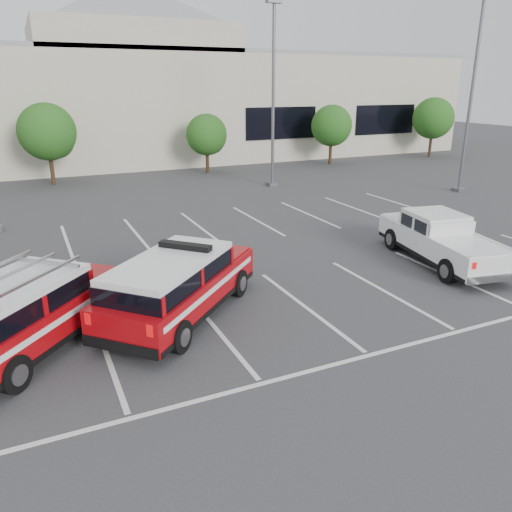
{
  "coord_description": "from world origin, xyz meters",
  "views": [
    {
      "loc": [
        -6.52,
        -10.8,
        5.82
      ],
      "look_at": [
        -0.69,
        1.76,
        1.05
      ],
      "focal_mm": 35.0,
      "sensor_mm": 36.0,
      "label": 1
    }
  ],
  "objects_px": {
    "tree_far_right": "(433,120)",
    "tree_mid_right": "(208,136)",
    "tree_right": "(332,127)",
    "fire_chief_suv": "(179,289)",
    "ladder_suv": "(27,318)",
    "tree_mid_left": "(49,134)",
    "light_pole_mid": "(273,96)",
    "convention_building": "(107,99)",
    "white_pickup": "(440,244)",
    "light_pole_right": "(471,97)"
  },
  "relations": [
    {
      "from": "light_pole_mid",
      "to": "tree_mid_left",
      "type": "bearing_deg",
      "value": 153.08
    },
    {
      "from": "white_pickup",
      "to": "tree_mid_right",
      "type": "bearing_deg",
      "value": 103.38
    },
    {
      "from": "light_pole_mid",
      "to": "ladder_suv",
      "type": "xyz_separation_m",
      "value": [
        -13.93,
        -15.28,
        -4.39
      ]
    },
    {
      "from": "tree_mid_left",
      "to": "white_pickup",
      "type": "height_order",
      "value": "tree_mid_left"
    },
    {
      "from": "white_pickup",
      "to": "ladder_suv",
      "type": "xyz_separation_m",
      "value": [
        -12.99,
        -0.59,
        0.13
      ]
    },
    {
      "from": "convention_building",
      "to": "light_pole_mid",
      "type": "distance_m",
      "value": 17.27
    },
    {
      "from": "tree_mid_right",
      "to": "white_pickup",
      "type": "distance_m",
      "value": 20.84
    },
    {
      "from": "tree_right",
      "to": "light_pole_mid",
      "type": "distance_m",
      "value": 10.38
    },
    {
      "from": "tree_mid_left",
      "to": "white_pickup",
      "type": "xyz_separation_m",
      "value": [
        10.97,
        -20.74,
        -2.38
      ]
    },
    {
      "from": "light_pole_mid",
      "to": "white_pickup",
      "type": "relative_size",
      "value": 1.81
    },
    {
      "from": "tree_right",
      "to": "ladder_suv",
      "type": "height_order",
      "value": "tree_right"
    },
    {
      "from": "tree_far_right",
      "to": "ladder_suv",
      "type": "height_order",
      "value": "tree_far_right"
    },
    {
      "from": "light_pole_mid",
      "to": "tree_mid_right",
      "type": "bearing_deg",
      "value": 107.52
    },
    {
      "from": "tree_far_right",
      "to": "fire_chief_suv",
      "type": "relative_size",
      "value": 0.92
    },
    {
      "from": "tree_far_right",
      "to": "convention_building",
      "type": "bearing_deg",
      "value": 158.49
    },
    {
      "from": "tree_right",
      "to": "fire_chief_suv",
      "type": "distance_m",
      "value": 28.1
    },
    {
      "from": "tree_mid_right",
      "to": "ladder_suv",
      "type": "height_order",
      "value": "tree_mid_right"
    },
    {
      "from": "tree_right",
      "to": "ladder_suv",
      "type": "xyz_separation_m",
      "value": [
        -22.02,
        -21.33,
        -1.98
      ]
    },
    {
      "from": "light_pole_right",
      "to": "ladder_suv",
      "type": "xyz_separation_m",
      "value": [
        -22.93,
        -9.28,
        -4.39
      ]
    },
    {
      "from": "tree_mid_left",
      "to": "tree_mid_right",
      "type": "xyz_separation_m",
      "value": [
        10.0,
        -0.0,
        -0.54
      ]
    },
    {
      "from": "light_pole_mid",
      "to": "white_pickup",
      "type": "distance_m",
      "value": 15.4
    },
    {
      "from": "tree_mid_right",
      "to": "white_pickup",
      "type": "xyz_separation_m",
      "value": [
        0.97,
        -20.74,
        -1.84
      ]
    },
    {
      "from": "tree_mid_right",
      "to": "tree_far_right",
      "type": "relative_size",
      "value": 0.82
    },
    {
      "from": "tree_right",
      "to": "ladder_suv",
      "type": "bearing_deg",
      "value": -135.92
    },
    {
      "from": "tree_mid_left",
      "to": "light_pole_mid",
      "type": "xyz_separation_m",
      "value": [
        11.91,
        -6.05,
        2.14
      ]
    },
    {
      "from": "tree_mid_left",
      "to": "white_pickup",
      "type": "distance_m",
      "value": 23.58
    },
    {
      "from": "tree_far_right",
      "to": "tree_mid_right",
      "type": "bearing_deg",
      "value": -180.0
    },
    {
      "from": "light_pole_mid",
      "to": "white_pickup",
      "type": "xyz_separation_m",
      "value": [
        -0.94,
        -14.69,
        -4.53
      ]
    },
    {
      "from": "tree_far_right",
      "to": "ladder_suv",
      "type": "bearing_deg",
      "value": -146.33
    },
    {
      "from": "tree_right",
      "to": "light_pole_right",
      "type": "bearing_deg",
      "value": -85.69
    },
    {
      "from": "convention_building",
      "to": "tree_right",
      "type": "distance_m",
      "value": 17.96
    },
    {
      "from": "tree_mid_right",
      "to": "light_pole_mid",
      "type": "distance_m",
      "value": 6.88
    },
    {
      "from": "light_pole_mid",
      "to": "light_pole_right",
      "type": "xyz_separation_m",
      "value": [
        9.0,
        -6.0,
        0.0
      ]
    },
    {
      "from": "convention_building",
      "to": "tree_mid_right",
      "type": "bearing_deg",
      "value": -63.43
    },
    {
      "from": "tree_mid_right",
      "to": "tree_far_right",
      "type": "bearing_deg",
      "value": 0.0
    },
    {
      "from": "light_pole_mid",
      "to": "tree_far_right",
      "type": "bearing_deg",
      "value": 18.48
    },
    {
      "from": "tree_far_right",
      "to": "fire_chief_suv",
      "type": "distance_m",
      "value": 35.48
    },
    {
      "from": "tree_far_right",
      "to": "light_pole_mid",
      "type": "distance_m",
      "value": 19.19
    },
    {
      "from": "light_pole_right",
      "to": "white_pickup",
      "type": "relative_size",
      "value": 1.81
    },
    {
      "from": "light_pole_mid",
      "to": "convention_building",
      "type": "bearing_deg",
      "value": 113.26
    },
    {
      "from": "light_pole_mid",
      "to": "fire_chief_suv",
      "type": "xyz_separation_m",
      "value": [
        -10.31,
        -15.09,
        -4.41
      ]
    },
    {
      "from": "white_pickup",
      "to": "ladder_suv",
      "type": "bearing_deg",
      "value": -166.69
    },
    {
      "from": "light_pole_right",
      "to": "ladder_suv",
      "type": "relative_size",
      "value": 2.03
    },
    {
      "from": "fire_chief_suv",
      "to": "white_pickup",
      "type": "height_order",
      "value": "fire_chief_suv"
    },
    {
      "from": "tree_right",
      "to": "tree_far_right",
      "type": "relative_size",
      "value": 0.91
    },
    {
      "from": "convention_building",
      "to": "light_pole_mid",
      "type": "bearing_deg",
      "value": -66.74
    },
    {
      "from": "convention_building",
      "to": "light_pole_right",
      "type": "xyz_separation_m",
      "value": [
        15.82,
        -21.86,
        0.47
      ]
    },
    {
      "from": "tree_mid_right",
      "to": "ladder_suv",
      "type": "xyz_separation_m",
      "value": [
        -12.02,
        -21.33,
        -1.71
      ]
    },
    {
      "from": "tree_mid_right",
      "to": "tree_right",
      "type": "height_order",
      "value": "tree_right"
    },
    {
      "from": "fire_chief_suv",
      "to": "white_pickup",
      "type": "bearing_deg",
      "value": 48.22
    }
  ]
}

